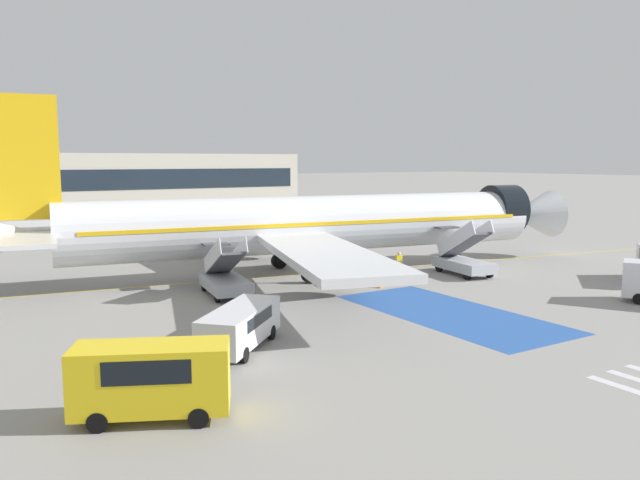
{
  "coord_description": "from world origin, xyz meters",
  "views": [
    {
      "loc": [
        -22.26,
        -36.75,
        8.07
      ],
      "look_at": [
        -0.84,
        -2.15,
        2.85
      ],
      "focal_mm": 35.0,
      "sensor_mm": 36.0,
      "label": 1
    }
  ],
  "objects_px": {
    "fuel_tanker": "(136,221)",
    "traffic_cone_1": "(260,304)",
    "airliner": "(306,224)",
    "ground_crew_1": "(324,269)",
    "terminal_building": "(67,182)",
    "boarding_stairs_aft": "(225,279)",
    "service_van_0": "(240,324)",
    "service_van_3": "(152,375)",
    "ground_crew_0": "(399,263)",
    "traffic_cone_0": "(379,284)",
    "boarding_stairs_forward": "(463,261)"
  },
  "relations": [
    {
      "from": "service_van_0",
      "to": "traffic_cone_0",
      "type": "height_order",
      "value": "service_van_0"
    },
    {
      "from": "fuel_tanker",
      "to": "service_van_0",
      "type": "relative_size",
      "value": 1.84
    },
    {
      "from": "boarding_stairs_aft",
      "to": "traffic_cone_1",
      "type": "relative_size",
      "value": 9.72
    },
    {
      "from": "boarding_stairs_forward",
      "to": "traffic_cone_1",
      "type": "bearing_deg",
      "value": -165.33
    },
    {
      "from": "boarding_stairs_aft",
      "to": "ground_crew_0",
      "type": "height_order",
      "value": "boarding_stairs_aft"
    },
    {
      "from": "airliner",
      "to": "boarding_stairs_aft",
      "type": "distance_m",
      "value": 8.81
    },
    {
      "from": "ground_crew_1",
      "to": "terminal_building",
      "type": "height_order",
      "value": "terminal_building"
    },
    {
      "from": "boarding_stairs_aft",
      "to": "ground_crew_0",
      "type": "distance_m",
      "value": 12.42
    },
    {
      "from": "traffic_cone_1",
      "to": "service_van_0",
      "type": "bearing_deg",
      "value": -122.89
    },
    {
      "from": "boarding_stairs_aft",
      "to": "boarding_stairs_forward",
      "type": "bearing_deg",
      "value": -0.0
    },
    {
      "from": "fuel_tanker",
      "to": "ground_crew_1",
      "type": "height_order",
      "value": "fuel_tanker"
    },
    {
      "from": "airliner",
      "to": "traffic_cone_0",
      "type": "distance_m",
      "value": 7.52
    },
    {
      "from": "fuel_tanker",
      "to": "ground_crew_0",
      "type": "distance_m",
      "value": 32.71
    },
    {
      "from": "traffic_cone_0",
      "to": "fuel_tanker",
      "type": "bearing_deg",
      "value": 100.56
    },
    {
      "from": "airliner",
      "to": "service_van_0",
      "type": "height_order",
      "value": "airliner"
    },
    {
      "from": "service_van_0",
      "to": "ground_crew_1",
      "type": "distance_m",
      "value": 14.85
    },
    {
      "from": "traffic_cone_1",
      "to": "terminal_building",
      "type": "distance_m",
      "value": 76.2
    },
    {
      "from": "service_van_3",
      "to": "airliner",
      "type": "bearing_deg",
      "value": -16.15
    },
    {
      "from": "fuel_tanker",
      "to": "terminal_building",
      "type": "relative_size",
      "value": 0.12
    },
    {
      "from": "airliner",
      "to": "fuel_tanker",
      "type": "bearing_deg",
      "value": -161.52
    },
    {
      "from": "boarding_stairs_aft",
      "to": "service_van_0",
      "type": "relative_size",
      "value": 1.04
    },
    {
      "from": "fuel_tanker",
      "to": "traffic_cone_1",
      "type": "bearing_deg",
      "value": -13.39
    },
    {
      "from": "fuel_tanker",
      "to": "traffic_cone_1",
      "type": "xyz_separation_m",
      "value": [
        -2.9,
        -34.53,
        -1.6
      ]
    },
    {
      "from": "service_van_3",
      "to": "boarding_stairs_aft",
      "type": "bearing_deg",
      "value": -5.07
    },
    {
      "from": "boarding_stairs_aft",
      "to": "ground_crew_1",
      "type": "xyz_separation_m",
      "value": [
        6.97,
        -0.11,
        0.02
      ]
    },
    {
      "from": "airliner",
      "to": "terminal_building",
      "type": "xyz_separation_m",
      "value": [
        -4.1,
        68.19,
        1.0
      ]
    },
    {
      "from": "service_van_0",
      "to": "traffic_cone_0",
      "type": "relative_size",
      "value": 11.05
    },
    {
      "from": "ground_crew_1",
      "to": "traffic_cone_1",
      "type": "bearing_deg",
      "value": -179.49
    },
    {
      "from": "fuel_tanker",
      "to": "terminal_building",
      "type": "height_order",
      "value": "terminal_building"
    },
    {
      "from": "airliner",
      "to": "service_van_0",
      "type": "relative_size",
      "value": 8.58
    },
    {
      "from": "fuel_tanker",
      "to": "service_van_0",
      "type": "xyz_separation_m",
      "value": [
        -6.77,
        -40.52,
        -0.78
      ]
    },
    {
      "from": "airliner",
      "to": "boarding_stairs_aft",
      "type": "xyz_separation_m",
      "value": [
        -7.68,
        -3.43,
        -2.63
      ]
    },
    {
      "from": "ground_crew_0",
      "to": "traffic_cone_0",
      "type": "xyz_separation_m",
      "value": [
        -3.14,
        -1.92,
        -0.81
      ]
    },
    {
      "from": "boarding_stairs_forward",
      "to": "fuel_tanker",
      "type": "bearing_deg",
      "value": 121.84
    },
    {
      "from": "service_van_0",
      "to": "ground_crew_0",
      "type": "distance_m",
      "value": 18.55
    },
    {
      "from": "fuel_tanker",
      "to": "airliner",
      "type": "bearing_deg",
      "value": 1.3
    },
    {
      "from": "ground_crew_0",
      "to": "ground_crew_1",
      "type": "xyz_separation_m",
      "value": [
        -5.39,
        1.09,
        -0.08
      ]
    },
    {
      "from": "boarding_stairs_forward",
      "to": "ground_crew_1",
      "type": "distance_m",
      "value": 10.41
    },
    {
      "from": "airliner",
      "to": "traffic_cone_1",
      "type": "height_order",
      "value": "airliner"
    },
    {
      "from": "service_van_0",
      "to": "ground_crew_0",
      "type": "height_order",
      "value": "ground_crew_0"
    },
    {
      "from": "airliner",
      "to": "terminal_building",
      "type": "distance_m",
      "value": 68.32
    },
    {
      "from": "traffic_cone_1",
      "to": "boarding_stairs_forward",
      "type": "bearing_deg",
      "value": 6.08
    },
    {
      "from": "service_van_3",
      "to": "traffic_cone_1",
      "type": "relative_size",
      "value": 9.09
    },
    {
      "from": "service_van_3",
      "to": "fuel_tanker",
      "type": "bearing_deg",
      "value": 10.37
    },
    {
      "from": "airliner",
      "to": "traffic_cone_1",
      "type": "bearing_deg",
      "value": -35.45
    },
    {
      "from": "service_van_0",
      "to": "traffic_cone_0",
      "type": "distance_m",
      "value": 14.89
    },
    {
      "from": "boarding_stairs_aft",
      "to": "service_van_0",
      "type": "distance_m",
      "value": 11.04
    },
    {
      "from": "fuel_tanker",
      "to": "terminal_building",
      "type": "bearing_deg",
      "value": 170.64
    },
    {
      "from": "fuel_tanker",
      "to": "service_van_3",
      "type": "bearing_deg",
      "value": -23.49
    },
    {
      "from": "ground_crew_0",
      "to": "ground_crew_1",
      "type": "height_order",
      "value": "ground_crew_0"
    }
  ]
}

